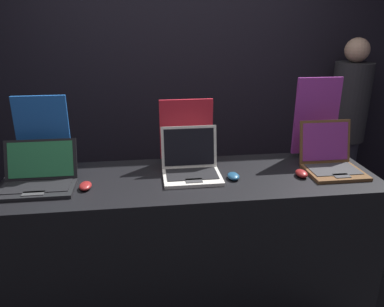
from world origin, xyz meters
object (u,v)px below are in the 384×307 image
at_px(laptop_back, 331,160).
at_px(mouse_front, 85,186).
at_px(promo_stand_middle, 186,132).
at_px(promo_stand_back, 316,119).
at_px(mouse_middle, 233,176).
at_px(laptop_front, 39,178).
at_px(mouse_back, 302,173).
at_px(person_bystander, 345,132).
at_px(laptop_middle, 191,165).
at_px(promo_stand_front, 44,137).

bearing_deg(laptop_back, mouse_front, -176.79).
bearing_deg(promo_stand_middle, promo_stand_back, -0.88).
bearing_deg(mouse_middle, laptop_front, 178.46).
height_order(mouse_back, person_bystander, person_bystander).
relative_size(mouse_front, laptop_back, 0.32).
relative_size(mouse_front, laptop_middle, 0.32).
bearing_deg(laptop_front, mouse_middle, -1.54).
distance_m(laptop_front, promo_stand_middle, 0.92).
bearing_deg(mouse_front, laptop_front, 167.89).
distance_m(mouse_front, laptop_back, 1.46).
distance_m(mouse_back, promo_stand_back, 0.46).
distance_m(mouse_middle, promo_stand_back, 0.74).
bearing_deg(promo_stand_front, promo_stand_middle, 5.75).
xyz_separation_m(laptop_front, mouse_back, (1.50, -0.05, -0.04)).
distance_m(laptop_middle, laptop_back, 0.86).
bearing_deg(mouse_middle, laptop_middle, 159.53).
relative_size(laptop_back, person_bystander, 0.20).
xyz_separation_m(mouse_back, promo_stand_back, (0.21, 0.33, 0.24)).
xyz_separation_m(laptop_front, promo_stand_front, (0.00, 0.21, 0.17)).
relative_size(promo_stand_front, mouse_back, 4.54).
distance_m(laptop_back, mouse_back, 0.23).
distance_m(mouse_front, promo_stand_middle, 0.72).
height_order(promo_stand_front, person_bystander, person_bystander).
relative_size(promo_stand_middle, promo_stand_back, 0.77).
xyz_separation_m(mouse_middle, laptop_back, (0.62, 0.06, 0.05)).
distance_m(laptop_middle, promo_stand_back, 0.91).
bearing_deg(promo_stand_middle, laptop_middle, -90.00).
height_order(promo_stand_front, mouse_back, promo_stand_front).
height_order(laptop_front, laptop_middle, laptop_middle).
xyz_separation_m(promo_stand_front, laptop_back, (1.72, -0.18, -0.16)).
distance_m(mouse_middle, mouse_back, 0.41).
bearing_deg(mouse_back, laptop_front, 178.13).
xyz_separation_m(promo_stand_front, laptop_middle, (0.86, -0.15, -0.16)).
distance_m(mouse_middle, promo_stand_middle, 0.44).
bearing_deg(laptop_front, mouse_back, -1.87).
bearing_deg(laptop_middle, promo_stand_middle, 90.00).
bearing_deg(laptop_front, laptop_back, 0.90).
distance_m(promo_stand_middle, mouse_back, 0.75).
distance_m(laptop_front, mouse_back, 1.50).
relative_size(laptop_middle, person_bystander, 0.20).
bearing_deg(promo_stand_middle, mouse_back, -28.07).
xyz_separation_m(laptop_middle, person_bystander, (1.49, 0.92, -0.13)).
xyz_separation_m(laptop_back, promo_stand_back, (-0.00, 0.26, 0.19)).
bearing_deg(promo_stand_back, promo_stand_front, -177.57).
xyz_separation_m(mouse_front, laptop_middle, (0.60, 0.11, 0.05)).
xyz_separation_m(mouse_front, mouse_back, (1.25, 0.01, 0.00)).
bearing_deg(person_bystander, laptop_back, -123.46).
distance_m(mouse_front, mouse_back, 1.25).
xyz_separation_m(laptop_front, promo_stand_middle, (0.86, 0.30, 0.14)).
bearing_deg(laptop_middle, mouse_middle, -20.47).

